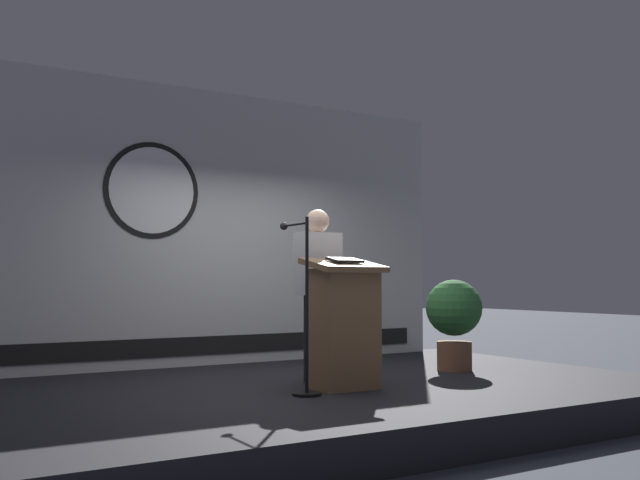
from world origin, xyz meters
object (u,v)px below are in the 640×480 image
at_px(podium, 344,324).
at_px(microphone_stand, 303,331).
at_px(potted_plant, 454,315).
at_px(speaker_person, 318,293).

relative_size(podium, microphone_stand, 0.78).
relative_size(podium, potted_plant, 1.21).
xyz_separation_m(podium, potted_plant, (1.67, 0.46, 0.01)).
bearing_deg(microphone_stand, potted_plant, 14.64).
relative_size(speaker_person, microphone_stand, 1.10).
bearing_deg(podium, microphone_stand, -168.41).
height_order(speaker_person, potted_plant, speaker_person).
bearing_deg(speaker_person, microphone_stand, -129.86).
distance_m(microphone_stand, potted_plant, 2.20).
distance_m(podium, potted_plant, 1.73).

